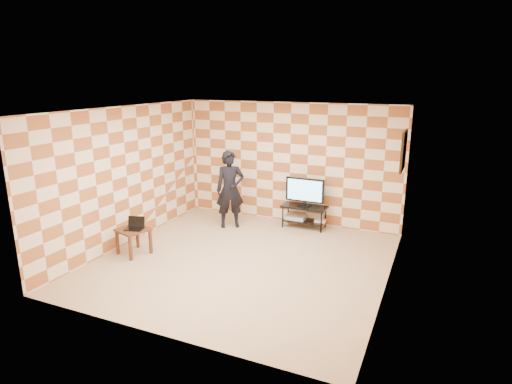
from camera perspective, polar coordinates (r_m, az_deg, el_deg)
floor at (r=7.84m, az=-1.79°, el=-9.20°), size 5.00×5.00×0.00m
wall_back at (r=9.65m, az=4.56°, el=3.84°), size 5.00×0.02×2.70m
wall_front at (r=5.35m, az=-13.57°, el=-5.85°), size 5.00×0.02×2.70m
wall_left at (r=8.74m, az=-16.84°, el=2.05°), size 0.02×5.00×2.70m
wall_right at (r=6.73m, az=17.70°, el=-1.80°), size 0.02×5.00×2.70m
ceiling at (r=7.17m, az=-1.97°, el=10.89°), size 5.00×5.00×0.02m
wall_art at (r=8.12m, az=19.09°, el=5.23°), size 0.04×0.72×0.72m
tv_stand at (r=9.44m, az=6.45°, el=-2.64°), size 0.99×0.45×0.50m
tv at (r=9.30m, az=6.53°, el=0.17°), size 0.86×0.17×0.62m
dvd_player at (r=9.56m, az=5.28°, el=-3.35°), size 0.45×0.32×0.07m
game_console at (r=9.42m, az=8.55°, el=-3.82°), size 0.25×0.20×0.05m
side_table at (r=8.32m, az=-16.04°, el=-5.30°), size 0.65×0.65×0.50m
laptop at (r=8.27m, az=-15.82°, el=-4.38°), size 0.38×0.33×0.22m
person at (r=9.34m, az=-3.48°, el=0.32°), size 0.74×0.68×1.70m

